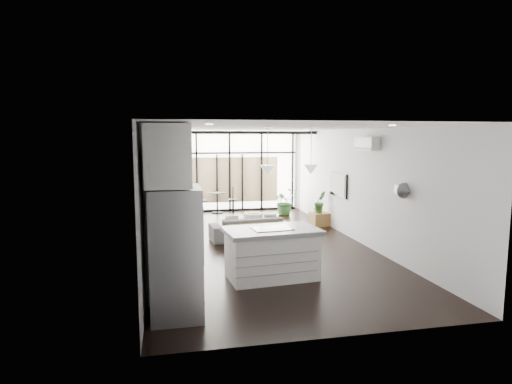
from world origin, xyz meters
name	(u,v)px	position (x,y,z in m)	size (l,w,h in m)	color
floor	(258,244)	(0.00, 0.00, 0.00)	(5.00, 10.00, 0.00)	black
ceiling	(259,129)	(0.00, 0.00, 2.80)	(5.00, 10.00, 0.00)	white
wall_left	(152,190)	(-2.50, 0.00, 1.40)	(0.02, 10.00, 2.80)	silver
wall_right	(355,185)	(2.50, 0.00, 1.40)	(0.02, 10.00, 2.80)	silver
wall_back	(229,171)	(0.00, 5.00, 1.40)	(5.00, 0.02, 2.80)	silver
wall_front	(340,233)	(0.00, -5.00, 1.40)	(5.00, 0.02, 2.80)	silver
glazing	(230,171)	(0.00, 4.88, 1.40)	(5.00, 0.20, 2.80)	black
skylight	(233,132)	(0.00, 4.00, 2.77)	(4.70, 1.90, 0.06)	white
neighbour_building	(229,180)	(0.00, 4.95, 1.10)	(3.50, 0.02, 1.60)	#D2B585
island	(272,253)	(-0.28, -2.51, 0.47)	(1.71, 1.01, 0.93)	white
cooktop	(272,228)	(-0.28, -2.51, 0.94)	(0.71, 0.47, 0.01)	black
fridge	(176,252)	(-2.04, -3.85, 0.95)	(0.73, 0.92, 1.89)	#97969B
appliance_column	(164,225)	(-2.21, -3.15, 1.21)	(0.63, 0.66, 2.43)	white
upper_cabinets	(168,154)	(-2.12, -3.50, 2.35)	(0.62, 1.75, 0.86)	white
pendant_left	(268,170)	(-0.40, -2.65, 2.02)	(0.26, 0.26, 0.18)	white
pendant_right	(311,170)	(0.40, -2.65, 2.02)	(0.26, 0.26, 0.18)	white
sofa	(250,224)	(-0.11, 0.57, 0.39)	(2.00, 0.59, 0.78)	#535456
console_bench	(257,233)	(-0.01, 0.13, 0.25)	(1.56, 0.39, 0.50)	brown
pouf	(253,221)	(0.23, 1.82, 0.22)	(0.55, 0.55, 0.44)	silver
crate	(320,219)	(2.25, 1.83, 0.19)	(0.50, 0.50, 0.38)	brown
plant_tall	(285,204)	(1.72, 3.78, 0.35)	(0.82, 0.91, 0.71)	#2C5B27
plant_crate	(320,208)	(2.25, 1.83, 0.53)	(0.36, 0.66, 0.29)	#2C5B27
milk_can	(316,216)	(2.17, 1.95, 0.26)	(0.26, 0.26, 0.52)	beige
bistro_set	(217,202)	(-0.49, 4.54, 0.37)	(1.56, 0.62, 0.75)	black
tv	(338,185)	(2.46, 1.00, 1.30)	(0.05, 1.10, 0.65)	black
ac_unit	(367,144)	(2.38, -0.80, 2.45)	(0.22, 0.90, 0.30)	silver
framed_art	(152,186)	(-2.47, -0.50, 1.55)	(0.04, 0.70, 0.90)	black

